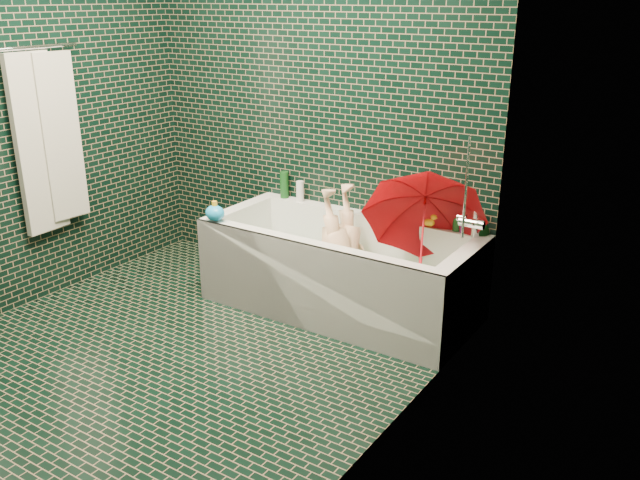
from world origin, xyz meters
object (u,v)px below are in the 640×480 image
Objects in this scene: child at (344,261)px; umbrella at (423,231)px; bathtub at (339,279)px; rubber_duck at (430,220)px; bath_toy at (215,213)px.

umbrella reaches higher than child.
umbrella is at bearing 2.95° from bathtub.
child is at bearing 163.67° from umbrella.
umbrella is 0.31m from rubber_duck.
umbrella is at bearing -56.76° from rubber_duck.
bathtub is 14.49× the size of rubber_duck.
umbrella is 4.24× the size of bath_toy.
rubber_duck is 1.34m from bath_toy.
rubber_duck is at bearing 135.11° from child.
bath_toy is (-1.27, -0.35, -0.02)m from umbrella.
umbrella reaches higher than bathtub.
bathtub is at bearing 169.75° from umbrella.
rubber_duck reaches higher than child.
bathtub is 0.68m from rubber_duck.
rubber_duck is at bearing 35.37° from bathtub.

